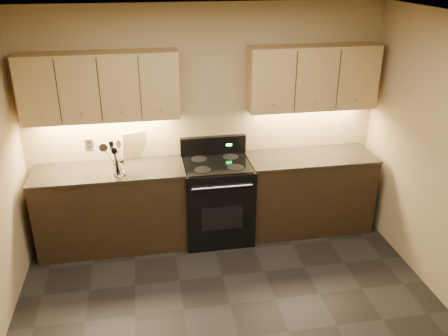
{
  "coord_description": "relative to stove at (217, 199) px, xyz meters",
  "views": [
    {
      "loc": [
        -0.68,
        -3.07,
        3.02
      ],
      "look_at": [
        0.12,
        1.45,
        0.97
      ],
      "focal_mm": 38.0,
      "sensor_mm": 36.0,
      "label": 1
    }
  ],
  "objects": [
    {
      "name": "steel_skimmer",
      "position": [
        -1.03,
        -0.14,
        0.65
      ],
      "size": [
        0.25,
        0.1,
        0.36
      ],
      "primitive_type": null,
      "rotation": [
        -0.01,
        -0.48,
        -0.03
      ],
      "color": "silver",
      "rests_on": "utensil_crock"
    },
    {
      "name": "wall_back",
      "position": [
        -0.08,
        0.32,
        0.82
      ],
      "size": [
        4.0,
        0.04,
        2.6
      ],
      "primitive_type": "cube",
      "color": "tan",
      "rests_on": "ground"
    },
    {
      "name": "stove",
      "position": [
        0.0,
        0.0,
        0.0
      ],
      "size": [
        0.76,
        0.68,
        1.14
      ],
      "color": "black",
      "rests_on": "ground"
    },
    {
      "name": "counter_left",
      "position": [
        -1.18,
        0.02,
        -0.01
      ],
      "size": [
        1.62,
        0.62,
        0.93
      ],
      "color": "black",
      "rests_on": "ground"
    },
    {
      "name": "outlet_plate",
      "position": [
        -1.38,
        0.31,
        0.64
      ],
      "size": [
        0.08,
        0.01,
        0.12
      ],
      "primitive_type": "cube",
      "color": "#B2B5BA",
      "rests_on": "wall_back"
    },
    {
      "name": "ceiling",
      "position": [
        -0.08,
        -1.68,
        2.12
      ],
      "size": [
        4.0,
        4.0,
        0.0
      ],
      "primitive_type": "plane",
      "rotation": [
        3.14,
        0.0,
        0.0
      ],
      "color": "silver",
      "rests_on": "wall_back"
    },
    {
      "name": "black_turner",
      "position": [
        -1.05,
        -0.16,
        0.66
      ],
      "size": [
        0.16,
        0.12,
        0.39
      ],
      "primitive_type": null,
      "rotation": [
        -0.11,
        -0.15,
        0.33
      ],
      "color": "black",
      "rests_on": "utensil_crock"
    },
    {
      "name": "counter_right",
      "position": [
        1.1,
        0.02,
        -0.01
      ],
      "size": [
        1.46,
        0.62,
        0.93
      ],
      "color": "black",
      "rests_on": "ground"
    },
    {
      "name": "wooden_spoon",
      "position": [
        -1.08,
        -0.13,
        0.64
      ],
      "size": [
        0.11,
        0.15,
        0.35
      ],
      "primitive_type": null,
      "rotation": [
        -0.24,
        0.16,
        0.14
      ],
      "color": "tan",
      "rests_on": "utensil_crock"
    },
    {
      "name": "steel_spatula",
      "position": [
        -1.03,
        -0.11,
        0.63
      ],
      "size": [
        0.18,
        0.14,
        0.35
      ],
      "primitive_type": null,
      "rotation": [
        0.18,
        -0.18,
        -0.38
      ],
      "color": "silver",
      "rests_on": "utensil_crock"
    },
    {
      "name": "utensil_crock",
      "position": [
        -1.05,
        -0.13,
        0.52
      ],
      "size": [
        0.14,
        0.14,
        0.15
      ],
      "color": "white",
      "rests_on": "counter_left"
    },
    {
      "name": "upper_cab_right",
      "position": [
        1.1,
        0.17,
        1.32
      ],
      "size": [
        1.44,
        0.3,
        0.7
      ],
      "primitive_type": "cube",
      "color": "tan",
      "rests_on": "wall_back"
    },
    {
      "name": "cutting_board",
      "position": [
        -0.89,
        0.27,
        0.62
      ],
      "size": [
        0.29,
        0.18,
        0.34
      ],
      "primitive_type": "cube",
      "rotation": [
        0.23,
        0.0,
        0.34
      ],
      "color": "tan",
      "rests_on": "counter_left"
    },
    {
      "name": "black_spoon",
      "position": [
        -1.07,
        -0.12,
        0.64
      ],
      "size": [
        0.08,
        0.19,
        0.35
      ],
      "primitive_type": null,
      "rotation": [
        0.35,
        -0.09,
        0.13
      ],
      "color": "black",
      "rests_on": "utensil_crock"
    },
    {
      "name": "upper_cab_left",
      "position": [
        -1.18,
        0.17,
        1.32
      ],
      "size": [
        1.6,
        0.3,
        0.7
      ],
      "primitive_type": "cube",
      "color": "tan",
      "rests_on": "wall_back"
    }
  ]
}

